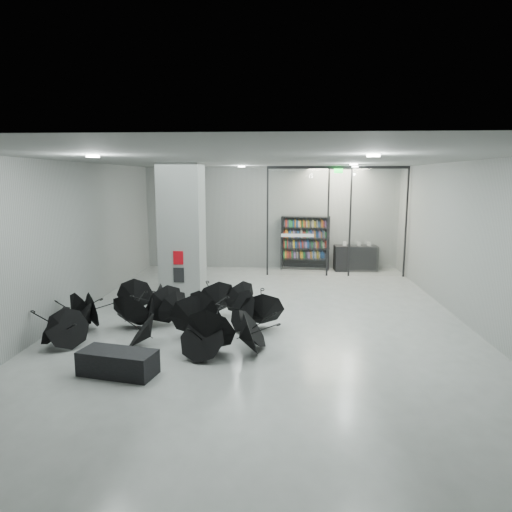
# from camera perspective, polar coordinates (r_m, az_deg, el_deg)

# --- Properties ---
(room) EXTENTS (14.00, 14.02, 4.01)m
(room) POSITION_cam_1_polar(r_m,az_deg,el_deg) (11.32, 1.10, 5.92)
(room) COLOR gray
(room) RESTS_ON ground
(column) EXTENTS (1.20, 1.20, 4.00)m
(column) POSITION_cam_1_polar(r_m,az_deg,el_deg) (13.69, -9.13, 2.91)
(column) COLOR slate
(column) RESTS_ON ground
(fire_cabinet) EXTENTS (0.28, 0.04, 0.38)m
(fire_cabinet) POSITION_cam_1_polar(r_m,az_deg,el_deg) (13.19, -9.62, -0.21)
(fire_cabinet) COLOR #A50A07
(fire_cabinet) RESTS_ON column
(info_panel) EXTENTS (0.30, 0.03, 0.42)m
(info_panel) POSITION_cam_1_polar(r_m,az_deg,el_deg) (13.28, -9.56, -2.34)
(info_panel) COLOR black
(info_panel) RESTS_ON column
(exit_sign) EXTENTS (0.30, 0.06, 0.15)m
(exit_sign) POSITION_cam_1_polar(r_m,az_deg,el_deg) (16.70, 10.19, 10.35)
(exit_sign) COLOR #0CE533
(exit_sign) RESTS_ON room
(glass_partition) EXTENTS (5.06, 0.08, 4.00)m
(glass_partition) POSITION_cam_1_polar(r_m,az_deg,el_deg) (16.96, 9.91, 4.80)
(glass_partition) COLOR silver
(glass_partition) RESTS_ON ground
(bench) EXTENTS (1.51, 0.89, 0.45)m
(bench) POSITION_cam_1_polar(r_m,az_deg,el_deg) (9.05, -16.75, -12.55)
(bench) COLOR black
(bench) RESTS_ON ground
(bookshelf) EXTENTS (1.93, 0.60, 2.09)m
(bookshelf) POSITION_cam_1_polar(r_m,az_deg,el_deg) (18.24, 6.13, 1.63)
(bookshelf) COLOR black
(bookshelf) RESTS_ON ground
(shop_counter) EXTENTS (1.67, 0.74, 0.98)m
(shop_counter) POSITION_cam_1_polar(r_m,az_deg,el_deg) (18.33, 12.25, -0.24)
(shop_counter) COLOR black
(shop_counter) RESTS_ON ground
(umbrella_cluster) EXTENTS (5.64, 4.23, 1.30)m
(umbrella_cluster) POSITION_cam_1_polar(r_m,az_deg,el_deg) (10.91, -10.02, -7.96)
(umbrella_cluster) COLOR black
(umbrella_cluster) RESTS_ON ground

